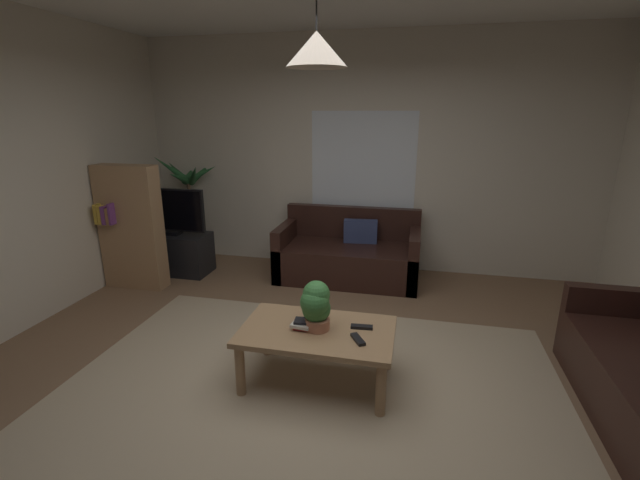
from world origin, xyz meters
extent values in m
cube|color=brown|center=(0.00, 0.00, -0.01)|extent=(5.60, 5.40, 0.02)
cube|color=tan|center=(0.00, -0.20, 0.00)|extent=(3.64, 2.97, 0.01)
cube|color=beige|center=(0.00, 2.73, 1.43)|extent=(5.72, 0.06, 2.86)
cube|color=white|center=(0.00, 2.70, 1.37)|extent=(1.29, 0.01, 1.18)
cube|color=black|center=(-0.09, 2.19, 0.21)|extent=(1.66, 0.82, 0.42)
cube|color=black|center=(-0.09, 2.54, 0.62)|extent=(1.66, 0.12, 0.40)
cube|color=black|center=(-0.86, 2.19, 0.32)|extent=(0.12, 0.82, 0.64)
cube|color=black|center=(0.68, 2.19, 0.32)|extent=(0.12, 0.82, 0.64)
cube|color=navy|center=(0.04, 2.36, 0.56)|extent=(0.41, 0.16, 0.28)
cube|color=black|center=(2.29, 0.88, 0.32)|extent=(0.82, 0.12, 0.64)
cube|color=#A87F56|center=(0.03, 0.09, 0.41)|extent=(1.11, 0.68, 0.04)
cylinder|color=#A87F56|center=(-0.47, -0.18, 0.20)|extent=(0.07, 0.07, 0.39)
cylinder|color=#A87F56|center=(0.52, -0.18, 0.20)|extent=(0.07, 0.07, 0.39)
cylinder|color=#A87F56|center=(-0.47, 0.37, 0.20)|extent=(0.07, 0.07, 0.39)
cylinder|color=#A87F56|center=(0.52, 0.37, 0.20)|extent=(0.07, 0.07, 0.39)
cube|color=#B22D2D|center=(-0.08, 0.08, 0.45)|extent=(0.12, 0.10, 0.02)
cube|color=beige|center=(-0.08, 0.07, 0.47)|extent=(0.16, 0.13, 0.02)
cube|color=black|center=(-0.08, 0.09, 0.49)|extent=(0.13, 0.11, 0.02)
cube|color=black|center=(0.34, 0.18, 0.44)|extent=(0.16, 0.06, 0.02)
cube|color=black|center=(0.34, -0.01, 0.44)|extent=(0.13, 0.16, 0.02)
cylinder|color=#B77051|center=(0.03, 0.10, 0.47)|extent=(0.18, 0.18, 0.08)
sphere|color=#3D7F3D|center=(0.01, 0.12, 0.59)|extent=(0.21, 0.21, 0.21)
sphere|color=#3D7F3D|center=(0.01, 0.08, 0.65)|extent=(0.21, 0.21, 0.21)
sphere|color=#3D7F3D|center=(0.02, 0.11, 0.70)|extent=(0.20, 0.20, 0.20)
cube|color=black|center=(-2.25, 1.95, 0.25)|extent=(0.90, 0.44, 0.50)
cube|color=black|center=(-2.25, 1.93, 0.81)|extent=(0.92, 0.05, 0.52)
cube|color=black|center=(-2.25, 1.91, 0.81)|extent=(0.88, 0.00, 0.48)
cube|color=black|center=(-2.25, 1.93, 0.52)|extent=(0.24, 0.16, 0.04)
cylinder|color=beige|center=(-2.26, 2.47, 0.15)|extent=(0.32, 0.32, 0.30)
cylinder|color=brown|center=(-2.26, 2.47, 0.69)|extent=(0.05, 0.05, 0.78)
cone|color=#235B2D|center=(-2.08, 2.50, 1.17)|extent=(0.43, 0.19, 0.29)
cone|color=#235B2D|center=(-2.14, 2.68, 1.19)|extent=(0.29, 0.51, 0.37)
cone|color=#235B2D|center=(-2.34, 2.69, 1.15)|extent=(0.20, 0.49, 0.29)
cone|color=#235B2D|center=(-2.45, 2.54, 1.18)|extent=(0.44, 0.27, 0.32)
cone|color=#235B2D|center=(-2.46, 2.40, 1.24)|extent=(0.47, 0.24, 0.41)
cone|color=#235B2D|center=(-2.29, 2.28, 1.15)|extent=(0.14, 0.40, 0.25)
cone|color=#235B2D|center=(-2.09, 2.31, 1.19)|extent=(0.40, 0.43, 0.37)
cube|color=#A87F56|center=(-2.43, 1.44, 0.70)|extent=(0.70, 0.22, 1.40)
cube|color=gold|center=(-2.71, 1.32, 0.88)|extent=(0.04, 0.16, 0.22)
cube|color=gold|center=(-2.67, 1.32, 0.87)|extent=(0.04, 0.16, 0.20)
cube|color=#72387F|center=(-2.62, 1.32, 0.87)|extent=(0.05, 0.16, 0.20)
cube|color=#99663F|center=(-2.57, 1.32, 0.86)|extent=(0.03, 0.16, 0.18)
cube|color=#72387F|center=(-2.54, 1.32, 0.89)|extent=(0.03, 0.16, 0.23)
cone|color=beige|center=(0.03, 0.09, 2.32)|extent=(0.38, 0.38, 0.21)
camera|label=1|loc=(0.67, -2.66, 1.96)|focal=24.31mm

